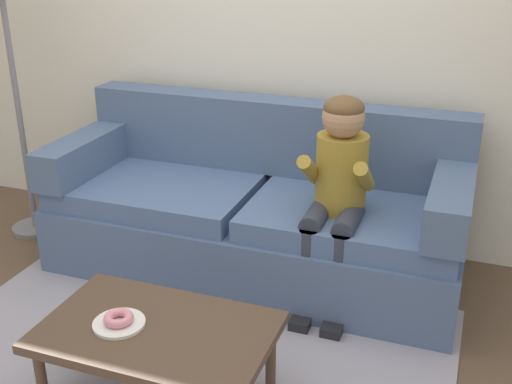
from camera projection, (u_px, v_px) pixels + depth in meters
The scene contains 8 objects.
ground at pixel (189, 347), 3.02m from camera, with size 10.00×10.00×0.00m, color brown.
wall_back at pixel (284, 10), 3.69m from camera, with size 8.00×0.10×2.80m, color silver.
area_rug at pixel (165, 378), 2.80m from camera, with size 2.43×2.00×0.01m, color #9993A3.
couch at pixel (257, 214), 3.61m from camera, with size 2.29×0.90×0.93m.
coffee_table at pixel (157, 336), 2.53m from camera, with size 0.92×0.58×0.38m.
person_child at pixel (337, 184), 3.15m from camera, with size 0.34×0.58×1.10m.
plate at pixel (119, 323), 2.53m from camera, with size 0.21×0.21×0.01m, color white.
donut at pixel (119, 318), 2.52m from camera, with size 0.12×0.12×0.04m, color pink.
Camera 1 is at (1.16, -2.24, 1.85)m, focal length 44.54 mm.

